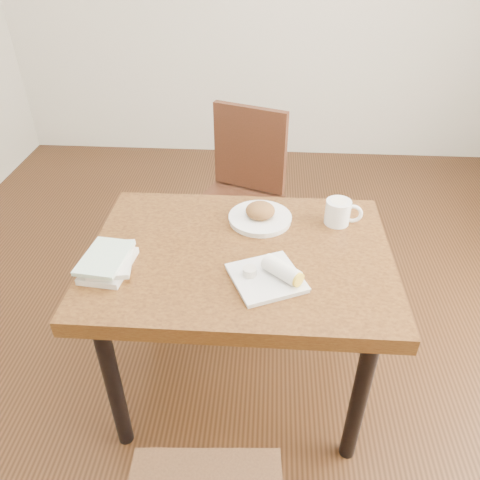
# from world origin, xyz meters

# --- Properties ---
(ground) EXTENTS (4.00, 5.00, 0.01)m
(ground) POSITION_xyz_m (0.00, 0.00, -0.01)
(ground) COLOR #472814
(ground) RESTS_ON ground
(table) EXTENTS (1.09, 0.79, 0.75)m
(table) POSITION_xyz_m (0.00, 0.00, 0.66)
(table) COLOR brown
(table) RESTS_ON ground
(chair_far) EXTENTS (0.54, 0.54, 0.95)m
(chair_far) POSITION_xyz_m (-0.05, 0.83, 0.55)
(chair_far) COLOR #431F13
(chair_far) RESTS_ON ground
(plate_scone) EXTENTS (0.25, 0.25, 0.08)m
(plate_scone) POSITION_xyz_m (0.07, 0.21, 0.77)
(plate_scone) COLOR white
(plate_scone) RESTS_ON table
(coffee_mug) EXTENTS (0.14, 0.10, 0.10)m
(coffee_mug) POSITION_xyz_m (0.37, 0.21, 0.80)
(coffee_mug) COLOR white
(coffee_mug) RESTS_ON table
(plate_burrito) EXTENTS (0.29, 0.29, 0.07)m
(plate_burrito) POSITION_xyz_m (0.11, -0.15, 0.77)
(plate_burrito) COLOR white
(plate_burrito) RESTS_ON table
(book_stack) EXTENTS (0.18, 0.23, 0.06)m
(book_stack) POSITION_xyz_m (-0.44, -0.12, 0.78)
(book_stack) COLOR white
(book_stack) RESTS_ON table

